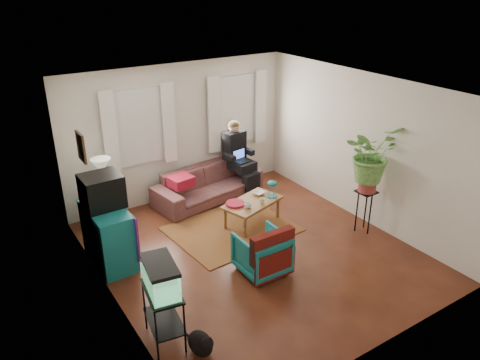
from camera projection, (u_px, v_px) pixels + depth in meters
floor at (254, 252)px, 7.44m from camera, size 4.50×5.00×0.01m
ceiling at (256, 90)px, 6.38m from camera, size 4.50×5.00×0.01m
wall_back at (180, 132)px, 8.83m from camera, size 4.50×0.01×2.60m
wall_front at (387, 256)px, 5.00m from camera, size 4.50×0.01×2.60m
wall_left at (106, 217)px, 5.80m from camera, size 0.01×5.00×2.60m
wall_right at (362, 148)px, 8.03m from camera, size 0.01×5.00×2.60m
window_left at (139, 127)px, 8.31m from camera, size 1.08×0.04×1.38m
window_right at (236, 110)px, 9.33m from camera, size 1.08×0.04×1.38m
curtains_left at (141, 128)px, 8.25m from camera, size 1.36×0.06×1.50m
curtains_right at (238, 111)px, 9.27m from camera, size 1.36×0.06×1.50m
picture_frame at (82, 147)px, 6.20m from camera, size 0.04×0.32×0.40m
area_rug at (232, 229)px, 8.08m from camera, size 2.12×1.75×0.01m
sofa at (208, 179)px, 9.01m from camera, size 2.26×1.17×0.84m
seated_person at (238, 159)px, 9.39m from camera, size 0.63×0.74×1.28m
side_table at (107, 208)px, 8.11m from camera, size 0.55×0.55×0.65m
table_lamp at (102, 176)px, 7.86m from camera, size 0.42×0.42×0.60m
dresser at (109, 236)px, 7.00m from camera, size 0.54×1.03×0.92m
crt_tv at (102, 191)px, 6.80m from camera, size 0.58×0.53×0.49m
aquarium_stand at (164, 316)px, 5.51m from camera, size 0.47×0.70×0.73m
aquarium at (161, 277)px, 5.28m from camera, size 0.42×0.64×0.39m
black_cat at (200, 341)px, 5.40m from camera, size 0.27×0.40×0.33m
armchair at (262, 251)px, 6.83m from camera, size 0.68×0.63×0.69m
serape_throw at (273, 251)px, 6.57m from camera, size 0.70×0.16×0.57m
coffee_table at (252, 212)px, 8.19m from camera, size 1.18×0.85×0.44m
cup_a at (248, 205)px, 7.86m from camera, size 0.15×0.15×0.09m
cup_b at (262, 201)px, 8.01m from camera, size 0.12×0.12×0.09m
bowl at (258, 193)px, 8.35m from camera, size 0.26×0.26×0.05m
snack_tray at (235, 204)px, 7.98m from camera, size 0.41×0.41×0.04m
birdcage at (272, 189)px, 8.20m from camera, size 0.22×0.22×0.31m
plant_stand at (364, 211)px, 7.90m from camera, size 0.32×0.32×0.75m
potted_plant at (370, 162)px, 7.53m from camera, size 0.87×0.76×0.95m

